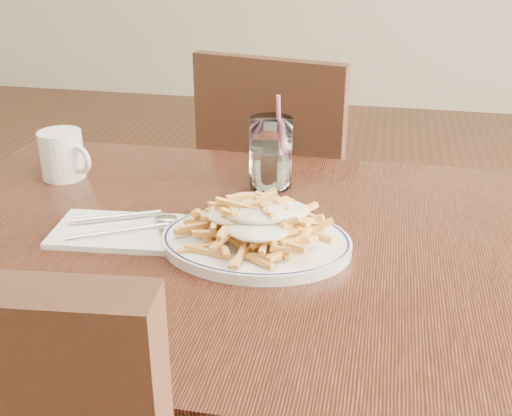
% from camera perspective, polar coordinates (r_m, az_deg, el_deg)
% --- Properties ---
extents(table, '(1.20, 0.80, 0.75)m').
position_cam_1_polar(table, '(1.09, -0.33, -6.47)').
color(table, black).
rests_on(table, ground).
extents(chair_far, '(0.49, 0.49, 0.90)m').
position_cam_1_polar(chair_far, '(1.86, 2.25, 1.96)').
color(chair_far, black).
rests_on(chair_far, ground).
extents(fries_plate, '(0.32, 0.28, 0.02)m').
position_cam_1_polar(fries_plate, '(1.02, -0.00, -3.04)').
color(fries_plate, white).
rests_on(fries_plate, table).
extents(loaded_fries, '(0.27, 0.24, 0.07)m').
position_cam_1_polar(loaded_fries, '(1.00, -0.00, -0.75)').
color(loaded_fries, gold).
rests_on(loaded_fries, fries_plate).
extents(napkin, '(0.22, 0.15, 0.01)m').
position_cam_1_polar(napkin, '(1.09, -12.33, -2.03)').
color(napkin, white).
rests_on(napkin, table).
extents(cutlery, '(0.20, 0.16, 0.01)m').
position_cam_1_polar(cutlery, '(1.09, -12.26, -1.49)').
color(cutlery, silver).
rests_on(cutlery, napkin).
extents(water_glass, '(0.08, 0.08, 0.18)m').
position_cam_1_polar(water_glass, '(1.23, 1.32, 4.57)').
color(water_glass, white).
rests_on(water_glass, table).
extents(coffee_mug, '(0.12, 0.09, 0.10)m').
position_cam_1_polar(coffee_mug, '(1.33, -16.80, 4.54)').
color(coffee_mug, white).
rests_on(coffee_mug, table).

